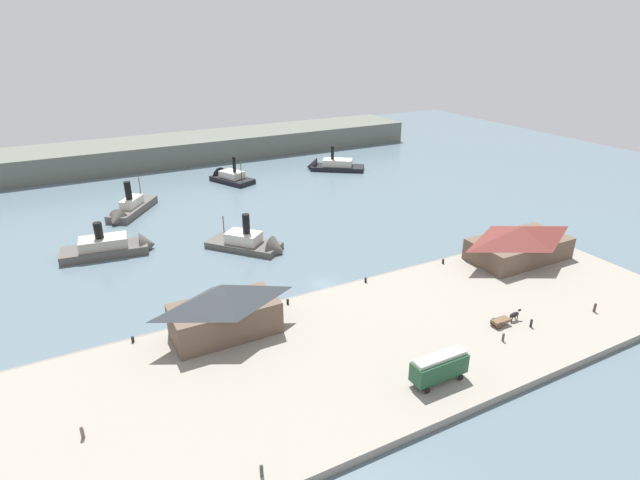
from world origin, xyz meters
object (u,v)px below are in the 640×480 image
Objects in this scene: mooring_post_center_east at (288,302)px; ferry_near_quay at (228,177)px; ferry_shed_central_terminal at (519,242)px; pedestrian_standing_center at (82,432)px; pedestrian_walking_west at (503,337)px; pedestrian_near_west_shed at (595,308)px; street_tram at (439,366)px; mooring_post_east at (366,280)px; ferry_moored_east at (254,244)px; ferry_outer_harbor at (115,247)px; mooring_post_west at (133,339)px; pedestrian_near_east_shed at (531,323)px; pedestrian_at_waters_edge at (262,470)px; horse_cart at (505,319)px; ferry_approaching_west at (330,166)px; ferry_shed_customs_shed at (224,309)px; ferry_approaching_east at (128,210)px; mooring_post_center_west at (443,261)px.

mooring_post_center_east is 82.55m from ferry_near_quay.
pedestrian_standing_center is (-83.95, -11.68, -2.80)m from ferry_shed_central_terminal.
pedestrian_walking_west reaches higher than mooring_post_center_east.
pedestrian_near_west_shed is 111.32m from ferry_near_quay.
street_tram is at bearing -177.01° from pedestrian_near_west_shed.
mooring_post_east is at bearing 170.24° from ferry_shed_central_terminal.
pedestrian_walking_west is 0.09× the size of ferry_moored_east.
pedestrian_walking_west is at bearing -68.77° from ferry_moored_east.
ferry_outer_harbor is (-47.64, 64.83, -0.35)m from pedestrian_walking_west.
ferry_moored_east is (-40.59, 53.44, -0.71)m from pedestrian_near_west_shed.
ferry_moored_east is at bearing 41.34° from mooring_post_west.
ferry_moored_east is (4.10, 26.87, -0.36)m from mooring_post_center_east.
pedestrian_near_east_shed is (-13.23, 1.72, -0.09)m from pedestrian_near_west_shed.
street_tram is 5.44× the size of pedestrian_walking_west.
pedestrian_at_waters_edge reaches higher than pedestrian_walking_west.
horse_cart is at bearing -83.07° from ferry_near_quay.
ferry_approaching_west is (41.86, 106.28, -2.38)m from street_tram.
ferry_shed_customs_shed reaches higher than ferry_near_quay.
ferry_shed_central_terminal is at bearing -45.54° from ferry_approaching_east.
mooring_post_center_east is at bearing 142.12° from horse_cart.
ferry_shed_customs_shed is 32.96m from street_tram.
ferry_shed_customs_shed is at bearing 149.26° from pedestrian_walking_west.
pedestrian_near_east_shed is 49.53m from pedestrian_at_waters_edge.
ferry_moored_east is at bearing 116.48° from horse_cart.
mooring_post_west is at bearing 140.37° from street_tram.
mooring_post_center_west is (-10.05, 26.62, -0.35)m from pedestrian_near_west_shed.
pedestrian_walking_west is 27.39m from mooring_post_east.
ferry_shed_central_terminal is at bearing 21.49° from pedestrian_at_waters_edge.
pedestrian_standing_center is at bearing -148.81° from ferry_shed_customs_shed.
pedestrian_walking_west is 0.91× the size of pedestrian_at_waters_edge.
pedestrian_at_waters_edge is 0.10× the size of ferry_near_quay.
mooring_post_center_west is at bearing -102.09° from ferry_approaching_west.
ferry_moored_east is 0.90× the size of ferry_approaching_west.
street_tram is 30.01m from mooring_post_center_east.
mooring_post_east is at bearing -0.22° from mooring_post_west.
ferry_moored_east is 55.41m from ferry_near_quay.
ferry_shed_central_terminal is 85.52m from ferry_outer_harbor.
mooring_post_center_east is (-31.46, 24.86, -0.26)m from pedestrian_near_east_shed.
pedestrian_near_west_shed is 67.12m from ferry_moored_east.
ferry_near_quay reaches higher than ferry_outer_harbor.
horse_cart is (40.86, -18.46, -3.47)m from ferry_shed_customs_shed.
street_tram is 29.80m from mooring_post_east.
ferry_moored_east reaches higher than mooring_post_east.
pedestrian_near_east_shed is at bearing 9.18° from street_tram.
ferry_outer_harbor is at bearing 135.58° from mooring_post_east.
street_tram reaches higher than pedestrian_near_east_shed.
mooring_post_east is 16.34m from mooring_post_center_east.
pedestrian_near_west_shed reaches higher than mooring_post_center_west.
mooring_post_east is at bearing 118.26° from horse_cart.
mooring_post_center_east is (12.32, 3.74, -3.94)m from ferry_shed_customs_shed.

